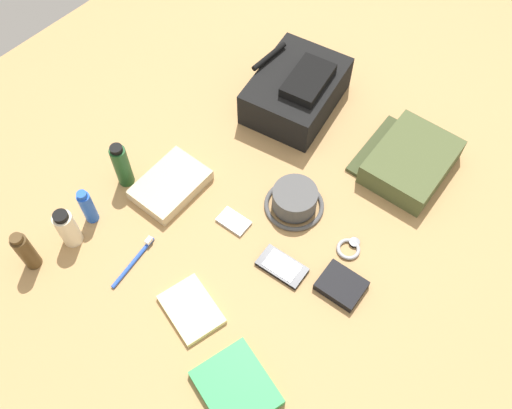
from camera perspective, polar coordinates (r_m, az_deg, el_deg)
ground_plane at (r=1.55m, az=0.00°, el=-1.00°), size 2.64×2.02×0.02m
backpack at (r=1.73m, az=4.07°, el=11.31°), size 0.34×0.29×0.14m
toiletry_pouch at (r=1.65m, az=15.06°, el=4.22°), size 0.27×0.26×0.07m
bucket_hat at (r=1.53m, az=3.87°, el=0.42°), size 0.16×0.16×0.07m
cologne_bottle at (r=1.52m, az=-22.00°, el=-4.34°), size 0.04×0.04×0.14m
lotion_bottle at (r=1.52m, az=-18.31°, el=-2.25°), size 0.05×0.05×0.13m
deodorant_spray at (r=1.55m, az=-16.47°, el=-0.21°), size 0.03×0.03×0.12m
shampoo_bottle at (r=1.58m, az=-13.25°, el=3.83°), size 0.04×0.04×0.15m
paperback_novel at (r=1.35m, az=-2.00°, el=-17.85°), size 0.19×0.21×0.02m
cell_phone at (r=1.46m, az=2.61°, el=-6.21°), size 0.08×0.13×0.01m
media_player at (r=1.52m, az=-2.24°, el=-1.72°), size 0.06×0.09×0.01m
wristwatch at (r=1.50m, az=9.29°, el=-4.32°), size 0.07×0.06×0.01m
toothbrush at (r=1.50m, az=-11.93°, el=-5.34°), size 0.16×0.04×0.02m
wallet at (r=1.45m, az=8.52°, el=-8.00°), size 0.10×0.12×0.02m
notepad at (r=1.42m, az=-6.47°, el=-10.36°), size 0.14×0.17×0.02m
folded_towel at (r=1.58m, az=-8.52°, el=1.95°), size 0.21×0.15×0.04m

